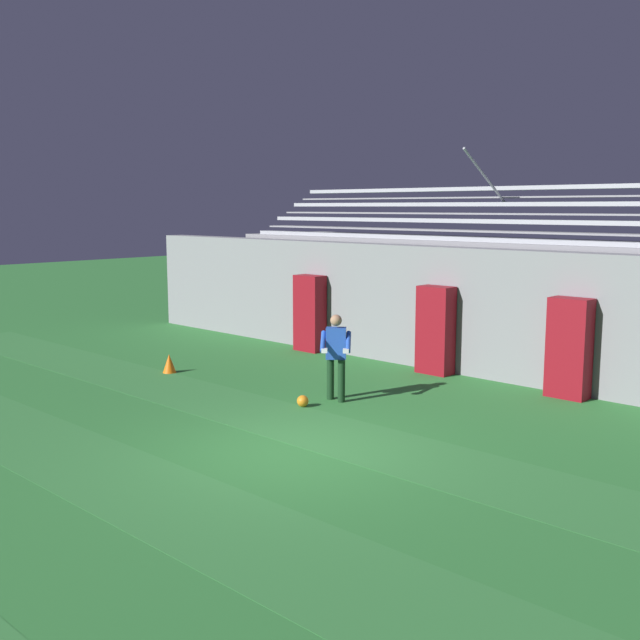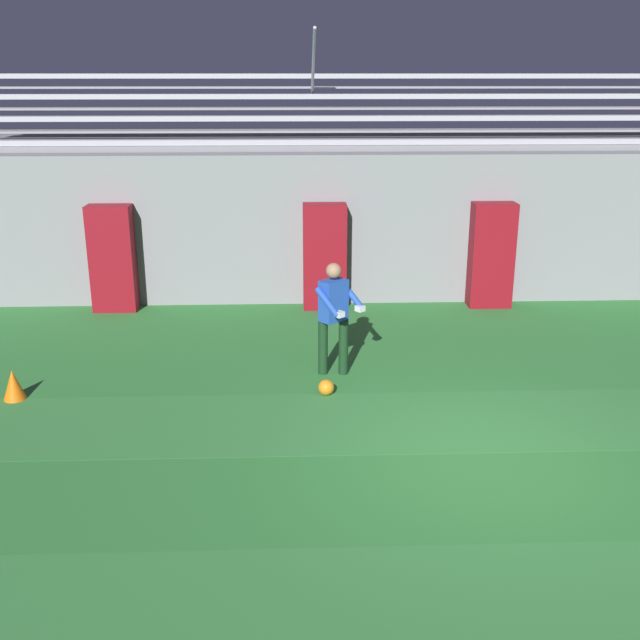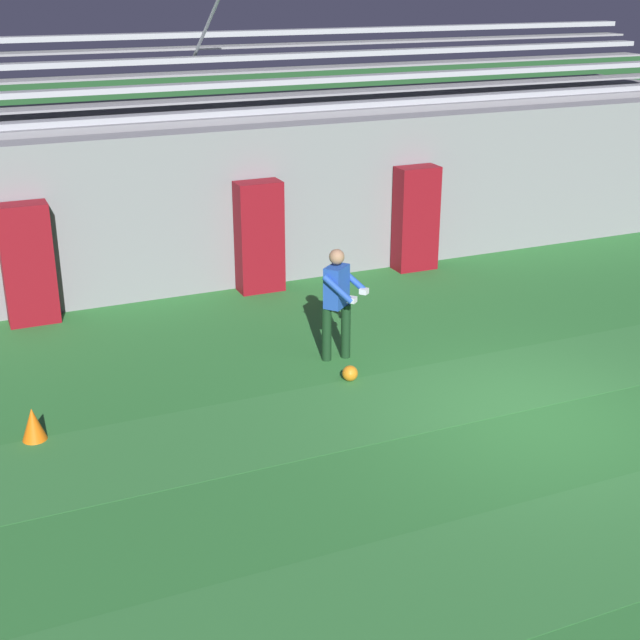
{
  "view_description": "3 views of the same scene",
  "coord_description": "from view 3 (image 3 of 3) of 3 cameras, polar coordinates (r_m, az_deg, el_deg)",
  "views": [
    {
      "loc": [
        7.81,
        -7.71,
        3.68
      ],
      "look_at": [
        -2.5,
        3.21,
        1.41
      ],
      "focal_mm": 42.0,
      "sensor_mm": 36.0,
      "label": 1
    },
    {
      "loc": [
        -2.14,
        -7.53,
        4.19
      ],
      "look_at": [
        -1.75,
        2.97,
        0.73
      ],
      "focal_mm": 42.0,
      "sensor_mm": 36.0,
      "label": 2
    },
    {
      "loc": [
        -6.55,
        -8.2,
        5.3
      ],
      "look_at": [
        -2.19,
        1.84,
        1.0
      ],
      "focal_mm": 50.0,
      "sensor_mm": 36.0,
      "label": 3
    }
  ],
  "objects": [
    {
      "name": "ground_plane",
      "position": [
        11.76,
        13.56,
        -6.0
      ],
      "size": [
        80.0,
        80.0,
        0.0
      ],
      "primitive_type": "plane",
      "color": "#2D7533"
    },
    {
      "name": "goalkeeper",
      "position": [
        12.71,
        1.13,
        1.45
      ],
      "size": [
        0.74,
        0.73,
        1.67
      ],
      "color": "#143319",
      "rests_on": "ground"
    },
    {
      "name": "padding_pillar_gate_right",
      "position": [
        16.87,
        6.15,
        6.48
      ],
      "size": [
        0.79,
        0.44,
        1.96
      ],
      "primitive_type": "cube",
      "color": "maroon",
      "rests_on": "ground"
    },
    {
      "name": "padding_pillar_far_left",
      "position": [
        14.83,
        -18.2,
        3.41
      ],
      "size": [
        0.79,
        0.44,
        1.96
      ],
      "primitive_type": "cube",
      "color": "maroon",
      "rests_on": "ground"
    },
    {
      "name": "soccer_ball",
      "position": [
        12.35,
        1.94,
        -3.43
      ],
      "size": [
        0.22,
        0.22,
        0.22
      ],
      "primitive_type": "sphere",
      "color": "orange",
      "rests_on": "ground"
    },
    {
      "name": "back_wall",
      "position": [
        16.56,
        0.52,
        7.82
      ],
      "size": [
        24.0,
        0.6,
        2.8
      ],
      "primitive_type": "cube",
      "color": "gray",
      "rests_on": "ground"
    },
    {
      "name": "turf_stripe_far",
      "position": [
        12.51,
        10.73,
        -4.01
      ],
      "size": [
        28.0,
        1.76,
        0.01
      ],
      "primitive_type": "cube",
      "color": "#337A38",
      "rests_on": "ground"
    },
    {
      "name": "traffic_cone",
      "position": [
        11.34,
        -17.88,
        -6.36
      ],
      "size": [
        0.3,
        0.3,
        0.42
      ],
      "primitive_type": "cone",
      "color": "orange",
      "rests_on": "ground"
    },
    {
      "name": "bleacher_stand",
      "position": [
        18.33,
        -2.05,
        9.46
      ],
      "size": [
        18.0,
        3.35,
        5.03
      ],
      "color": "gray",
      "rests_on": "ground"
    },
    {
      "name": "padding_pillar_gate_left",
      "position": [
        15.61,
        -3.9,
        5.33
      ],
      "size": [
        0.79,
        0.44,
        1.96
      ],
      "primitive_type": "cube",
      "color": "maroon",
      "rests_on": "ground"
    }
  ]
}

